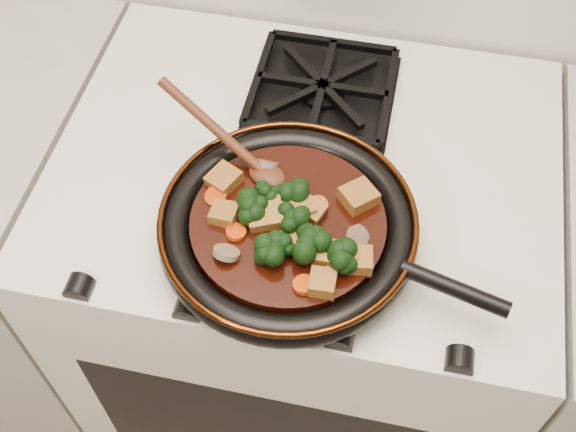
# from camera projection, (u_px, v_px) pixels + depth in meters

# --- Properties ---
(stove) EXTENTS (0.76, 0.60, 0.90)m
(stove) POSITION_uv_depth(u_px,v_px,m) (301.00, 304.00, 1.45)
(stove) COLOR silver
(stove) RESTS_ON ground
(burner_grate_front) EXTENTS (0.23, 0.23, 0.03)m
(burner_grate_front) POSITION_uv_depth(u_px,v_px,m) (286.00, 231.00, 1.00)
(burner_grate_front) COLOR black
(burner_grate_front) RESTS_ON stove
(burner_grate_back) EXTENTS (0.23, 0.23, 0.03)m
(burner_grate_back) POSITION_uv_depth(u_px,v_px,m) (322.00, 90.00, 1.15)
(burner_grate_back) COLOR black
(burner_grate_back) RESTS_ON stove
(skillet) EXTENTS (0.47, 0.35, 0.05)m
(skillet) POSITION_uv_depth(u_px,v_px,m) (289.00, 228.00, 0.96)
(skillet) COLOR black
(skillet) RESTS_ON burner_grate_front
(braising_sauce) EXTENTS (0.26, 0.26, 0.02)m
(braising_sauce) POSITION_uv_depth(u_px,v_px,m) (288.00, 225.00, 0.96)
(braising_sauce) COLOR black
(braising_sauce) RESTS_ON skillet
(tofu_cube_0) EXTENTS (0.06, 0.06, 0.03)m
(tofu_cube_0) POSITION_uv_depth(u_px,v_px,m) (359.00, 197.00, 0.96)
(tofu_cube_0) COLOR brown
(tofu_cube_0) RESTS_ON braising_sauce
(tofu_cube_1) EXTENTS (0.04, 0.04, 0.02)m
(tofu_cube_1) POSITION_uv_depth(u_px,v_px,m) (225.00, 214.00, 0.95)
(tofu_cube_1) COLOR brown
(tofu_cube_1) RESTS_ON braising_sauce
(tofu_cube_2) EXTENTS (0.05, 0.05, 0.02)m
(tofu_cube_2) POSITION_uv_depth(u_px,v_px,m) (297.00, 237.00, 0.93)
(tofu_cube_2) COLOR brown
(tofu_cube_2) RESTS_ON braising_sauce
(tofu_cube_3) EXTENTS (0.04, 0.04, 0.02)m
(tofu_cube_3) POSITION_uv_depth(u_px,v_px,m) (357.00, 260.00, 0.91)
(tofu_cube_3) COLOR brown
(tofu_cube_3) RESTS_ON braising_sauce
(tofu_cube_4) EXTENTS (0.06, 0.06, 0.03)m
(tofu_cube_4) POSITION_uv_depth(u_px,v_px,m) (299.00, 209.00, 0.95)
(tofu_cube_4) COLOR brown
(tofu_cube_4) RESTS_ON braising_sauce
(tofu_cube_5) EXTENTS (0.03, 0.04, 0.02)m
(tofu_cube_5) POSITION_uv_depth(u_px,v_px,m) (326.00, 253.00, 0.91)
(tofu_cube_5) COLOR brown
(tofu_cube_5) RESTS_ON braising_sauce
(tofu_cube_6) EXTENTS (0.05, 0.05, 0.03)m
(tofu_cube_6) POSITION_uv_depth(u_px,v_px,m) (224.00, 179.00, 0.98)
(tofu_cube_6) COLOR brown
(tofu_cube_6) RESTS_ON braising_sauce
(tofu_cube_7) EXTENTS (0.06, 0.06, 0.03)m
(tofu_cube_7) POSITION_uv_depth(u_px,v_px,m) (266.00, 215.00, 0.95)
(tofu_cube_7) COLOR brown
(tofu_cube_7) RESTS_ON braising_sauce
(tofu_cube_8) EXTENTS (0.05, 0.04, 0.02)m
(tofu_cube_8) POSITION_uv_depth(u_px,v_px,m) (310.00, 210.00, 0.95)
(tofu_cube_8) COLOR brown
(tofu_cube_8) RESTS_ON braising_sauce
(tofu_cube_9) EXTENTS (0.03, 0.04, 0.02)m
(tofu_cube_9) POSITION_uv_depth(u_px,v_px,m) (323.00, 283.00, 0.89)
(tofu_cube_9) COLOR brown
(tofu_cube_9) RESTS_ON braising_sauce
(broccoli_floret_0) EXTENTS (0.07, 0.06, 0.07)m
(broccoli_floret_0) POSITION_uv_depth(u_px,v_px,m) (311.00, 242.00, 0.92)
(broccoli_floret_0) COLOR black
(broccoli_floret_0) RESTS_ON braising_sauce
(broccoli_floret_1) EXTENTS (0.08, 0.07, 0.06)m
(broccoli_floret_1) POSITION_uv_depth(u_px,v_px,m) (269.00, 251.00, 0.91)
(broccoli_floret_1) COLOR black
(broccoli_floret_1) RESTS_ON braising_sauce
(broccoli_floret_2) EXTENTS (0.09, 0.09, 0.07)m
(broccoli_floret_2) POSITION_uv_depth(u_px,v_px,m) (251.00, 211.00, 0.94)
(broccoli_floret_2) COLOR black
(broccoli_floret_2) RESTS_ON braising_sauce
(broccoli_floret_3) EXTENTS (0.08, 0.07, 0.07)m
(broccoli_floret_3) POSITION_uv_depth(u_px,v_px,m) (305.00, 246.00, 0.91)
(broccoli_floret_3) COLOR black
(broccoli_floret_3) RESTS_ON braising_sauce
(broccoli_floret_4) EXTENTS (0.08, 0.08, 0.07)m
(broccoli_floret_4) POSITION_uv_depth(u_px,v_px,m) (291.00, 221.00, 0.94)
(broccoli_floret_4) COLOR black
(broccoli_floret_4) RESTS_ON braising_sauce
(broccoli_floret_5) EXTENTS (0.08, 0.07, 0.07)m
(broccoli_floret_5) POSITION_uv_depth(u_px,v_px,m) (341.00, 261.00, 0.90)
(broccoli_floret_5) COLOR black
(broccoli_floret_5) RESTS_ON braising_sauce
(broccoli_floret_6) EXTENTS (0.07, 0.07, 0.07)m
(broccoli_floret_6) POSITION_uv_depth(u_px,v_px,m) (276.00, 252.00, 0.91)
(broccoli_floret_6) COLOR black
(broccoli_floret_6) RESTS_ON braising_sauce
(broccoli_floret_7) EXTENTS (0.09, 0.08, 0.07)m
(broccoli_floret_7) POSITION_uv_depth(u_px,v_px,m) (349.00, 259.00, 0.90)
(broccoli_floret_7) COLOR black
(broccoli_floret_7) RESTS_ON braising_sauce
(broccoli_floret_8) EXTENTS (0.06, 0.06, 0.06)m
(broccoli_floret_8) POSITION_uv_depth(u_px,v_px,m) (293.00, 194.00, 0.96)
(broccoli_floret_8) COLOR black
(broccoli_floret_8) RESTS_ON braising_sauce
(broccoli_floret_9) EXTENTS (0.07, 0.08, 0.07)m
(broccoli_floret_9) POSITION_uv_depth(u_px,v_px,m) (266.00, 196.00, 0.96)
(broccoli_floret_9) COLOR black
(broccoli_floret_9) RESTS_ON braising_sauce
(carrot_coin_0) EXTENTS (0.03, 0.03, 0.02)m
(carrot_coin_0) POSITION_uv_depth(u_px,v_px,m) (216.00, 197.00, 0.97)
(carrot_coin_0) COLOR #C63505
(carrot_coin_0) RESTS_ON braising_sauce
(carrot_coin_1) EXTENTS (0.03, 0.03, 0.02)m
(carrot_coin_1) POSITION_uv_depth(u_px,v_px,m) (318.00, 206.00, 0.96)
(carrot_coin_1) COLOR #C63505
(carrot_coin_1) RESTS_ON braising_sauce
(carrot_coin_2) EXTENTS (0.03, 0.03, 0.01)m
(carrot_coin_2) POSITION_uv_depth(u_px,v_px,m) (335.00, 261.00, 0.91)
(carrot_coin_2) COLOR #C63505
(carrot_coin_2) RESTS_ON braising_sauce
(carrot_coin_3) EXTENTS (0.03, 0.03, 0.01)m
(carrot_coin_3) POSITION_uv_depth(u_px,v_px,m) (304.00, 285.00, 0.89)
(carrot_coin_3) COLOR #C63505
(carrot_coin_3) RESTS_ON braising_sauce
(carrot_coin_4) EXTENTS (0.03, 0.03, 0.01)m
(carrot_coin_4) POSITION_uv_depth(u_px,v_px,m) (236.00, 232.00, 0.93)
(carrot_coin_4) COLOR #C63505
(carrot_coin_4) RESTS_ON braising_sauce
(mushroom_slice_0) EXTENTS (0.04, 0.04, 0.03)m
(mushroom_slice_0) POSITION_uv_depth(u_px,v_px,m) (358.00, 237.00, 0.93)
(mushroom_slice_0) COLOR #7F6049
(mushroom_slice_0) RESTS_ON braising_sauce
(mushroom_slice_1) EXTENTS (0.04, 0.04, 0.03)m
(mushroom_slice_1) POSITION_uv_depth(u_px,v_px,m) (346.00, 258.00, 0.91)
(mushroom_slice_1) COLOR #7F6049
(mushroom_slice_1) RESTS_ON braising_sauce
(mushroom_slice_2) EXTENTS (0.04, 0.04, 0.03)m
(mushroom_slice_2) POSITION_uv_depth(u_px,v_px,m) (226.00, 253.00, 0.91)
(mushroom_slice_2) COLOR #7F6049
(mushroom_slice_2) RESTS_ON braising_sauce
(mushroom_slice_3) EXTENTS (0.03, 0.03, 0.03)m
(mushroom_slice_3) POSITION_uv_depth(u_px,v_px,m) (266.00, 164.00, 1.00)
(mushroom_slice_3) COLOR #7F6049
(mushroom_slice_3) RESTS_ON braising_sauce
(wooden_spoon) EXTENTS (0.13, 0.08, 0.20)m
(wooden_spoon) POSITION_uv_depth(u_px,v_px,m) (239.00, 150.00, 0.99)
(wooden_spoon) COLOR #4C2110
(wooden_spoon) RESTS_ON braising_sauce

